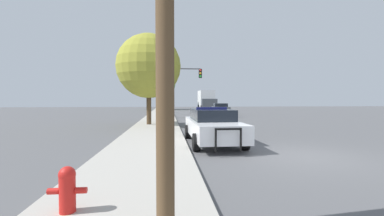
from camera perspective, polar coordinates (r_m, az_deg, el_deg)
name	(u,v)px	position (r m, az deg, el deg)	size (l,w,h in m)	color
ground_plane	(302,156)	(9.24, 23.18, -9.85)	(110.00, 110.00, 0.00)	#565659
sidewalk_left	(143,158)	(8.16, -10.74, -10.82)	(3.00, 110.00, 0.13)	#ADA89E
police_car	(212,125)	(10.89, 4.55, -3.85)	(2.11, 5.11, 1.53)	white
fire_hydrant	(67,188)	(4.54, -25.97, -15.67)	(0.58, 0.25, 0.71)	red
traffic_light	(180,82)	(25.51, -2.73, 5.90)	(3.82, 0.35, 4.90)	#424247
car_background_oncoming	(220,109)	(31.13, 6.35, -0.13)	(2.21, 4.25, 1.37)	#474C51
box_truck	(207,100)	(45.13, 3.25, 1.83)	(2.75, 6.72, 3.37)	#474C51
tree_sidewalk_far	(161,83)	(45.87, -6.98, 5.52)	(5.25, 5.25, 7.22)	brown
tree_sidewalk_near	(149,66)	(18.12, -9.61, 9.15)	(4.42, 4.42, 6.23)	#4C3823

